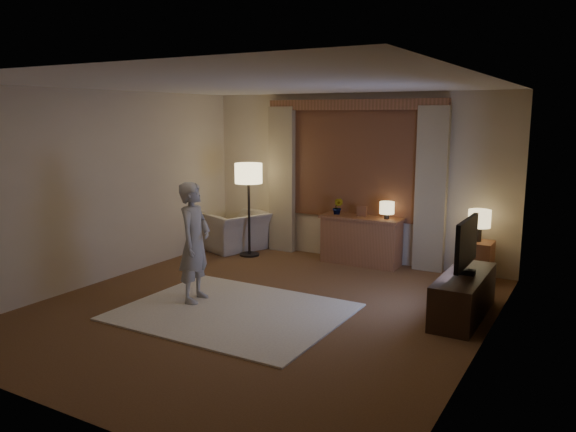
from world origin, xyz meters
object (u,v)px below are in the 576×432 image
Objects in this scene: sideboard at (361,242)px; tv_stand at (463,296)px; armchair at (236,231)px; side_table at (477,261)px; person at (195,242)px.

tv_stand is at bearing -39.48° from sideboard.
tv_stand is (4.11, -1.38, -0.07)m from armchair.
sideboard reaches higher than side_table.
sideboard is at bearing 140.52° from tv_stand.
person reaches higher than tv_stand.
sideboard is at bearing 178.35° from side_table.
person is at bearing -136.93° from side_table.
armchair is at bearing -177.91° from side_table.
sideboard is 1.21× the size of armchair.
armchair reaches higher than side_table.
tv_stand is 3.21m from person.
armchair is 0.68× the size of person.
side_table is (1.74, -0.05, -0.07)m from sideboard.
person is (-1.06, -2.67, 0.40)m from sideboard.
side_table is at bearing 96.19° from tv_stand.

